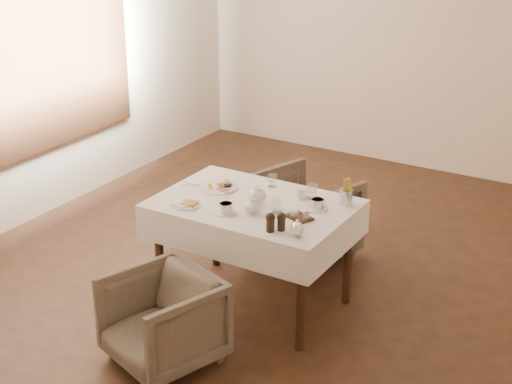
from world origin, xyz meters
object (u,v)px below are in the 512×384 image
object	(u,v)px
armchair_near	(163,321)
teapot_centre	(258,194)
table	(254,219)
breakfast_plate	(219,187)
armchair_far	(301,217)

from	to	relation	value
armchair_near	teapot_centre	world-z (taller)	teapot_centre
table	teapot_centre	distance (m)	0.18
table	teapot_centre	xyz separation A→B (m)	(0.02, 0.02, 0.18)
table	breakfast_plate	xyz separation A→B (m)	(-0.34, 0.10, 0.13)
table	armchair_near	distance (m)	0.95
table	breakfast_plate	distance (m)	0.37
armchair_far	armchair_near	bearing A→B (deg)	106.55
armchair_far	teapot_centre	size ratio (longest dim) A/B	4.88
teapot_centre	table	bearing A→B (deg)	-142.52
armchair_far	teapot_centre	world-z (taller)	teapot_centre
table	armchair_far	world-z (taller)	table
table	breakfast_plate	world-z (taller)	breakfast_plate
table	teapot_centre	size ratio (longest dim) A/B	8.55
teapot_centre	breakfast_plate	bearing A→B (deg)	167.57
table	armchair_near	bearing A→B (deg)	-97.32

